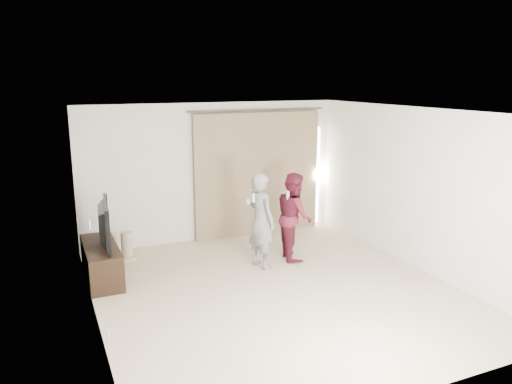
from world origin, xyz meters
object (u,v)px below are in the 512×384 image
Objects in this scene: tv_console at (101,262)px; tv at (99,224)px; person_woman at (294,216)px; person_man at (261,221)px.

tv is at bearing 0.00° from tv_console.
person_woman is at bearing -90.62° from tv.
person_man is (2.46, -0.52, 0.52)m from tv_console.
tv is at bearing 168.06° from person_man.
person_man reaches higher than tv.
tv_console is 0.61m from tv.
tv_console is 0.90× the size of person_man.
tv_console is 1.19× the size of tv.
person_man is at bearing -11.94° from tv_console.
tv reaches higher than tv_console.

